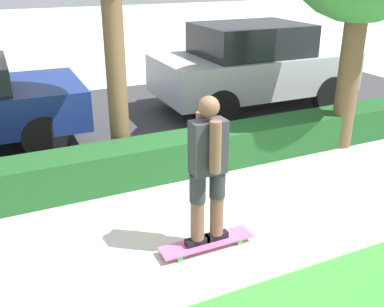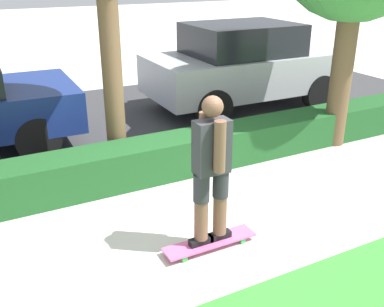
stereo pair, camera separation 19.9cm
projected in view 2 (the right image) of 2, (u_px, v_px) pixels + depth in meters
name	position (u px, v px, depth m)	size (l,w,h in m)	color
ground_plane	(228.00, 226.00, 5.18)	(60.00, 60.00, 0.00)	beige
street_asphalt	(113.00, 122.00, 8.61)	(14.86, 5.00, 0.01)	#38383A
hedge_row	(169.00, 156.00, 6.38)	(14.86, 0.60, 0.54)	#1E5123
skateboard	(210.00, 242.00, 4.76)	(1.03, 0.24, 0.08)	#DB5B93
skater_person	(211.00, 169.00, 4.43)	(0.48, 0.41, 1.59)	black
parked_car_middle	(244.00, 65.00, 9.22)	(4.07, 1.96, 1.72)	#B7B7BC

